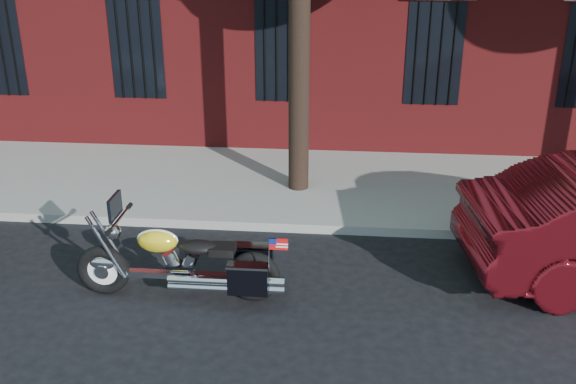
{
  "coord_description": "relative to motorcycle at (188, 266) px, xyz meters",
  "views": [
    {
      "loc": [
        1.31,
        -7.85,
        4.42
      ],
      "look_at": [
        0.51,
        0.8,
        0.9
      ],
      "focal_mm": 40.0,
      "sensor_mm": 36.0,
      "label": 1
    }
  ],
  "objects": [
    {
      "name": "sidewalk",
      "position": [
        0.63,
        4.03,
        -0.4
      ],
      "size": [
        40.0,
        3.6,
        0.15
      ],
      "primitive_type": "cube",
      "color": "gray",
      "rests_on": "ground"
    },
    {
      "name": "motorcycle",
      "position": [
        0.0,
        0.0,
        0.0
      ],
      "size": [
        2.79,
        0.81,
        1.41
      ],
      "rotation": [
        0.0,
        0.0,
        0.01
      ],
      "color": "black",
      "rests_on": "ground"
    },
    {
      "name": "curb",
      "position": [
        0.63,
        2.15,
        -0.4
      ],
      "size": [
        40.0,
        0.16,
        0.15
      ],
      "primitive_type": "cube",
      "color": "gray",
      "rests_on": "ground"
    },
    {
      "name": "ground",
      "position": [
        0.63,
        0.77,
        -0.48
      ],
      "size": [
        120.0,
        120.0,
        0.0
      ],
      "primitive_type": "plane",
      "color": "black",
      "rests_on": "ground"
    }
  ]
}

